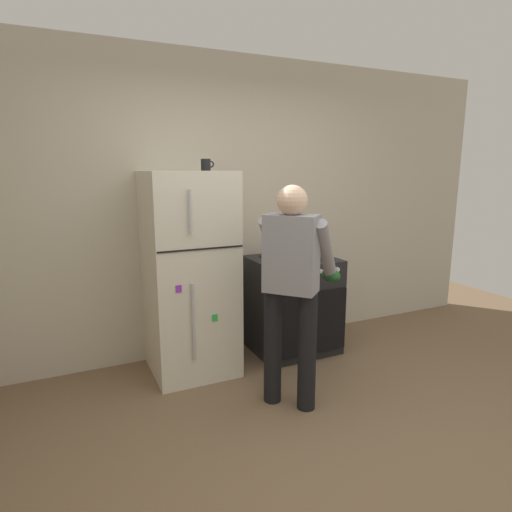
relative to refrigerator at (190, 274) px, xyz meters
name	(u,v)px	position (x,y,z in m)	size (l,w,h in m)	color
ground	(344,463)	(0.45, -1.57, -0.84)	(8.00, 8.00, 0.00)	brown
kitchen_wall_back	(224,207)	(0.45, 0.38, 0.51)	(6.00, 0.10, 2.70)	beige
refrigerator	(190,274)	(0.00, 0.00, 0.00)	(0.68, 0.72, 1.69)	silver
stove_range	(293,305)	(0.99, -0.01, -0.40)	(0.76, 0.67, 0.90)	black
person_cook	(292,278)	(0.50, -0.84, 0.11)	(0.65, 0.68, 1.60)	black
red_pot	(280,253)	(0.83, -0.05, 0.11)	(0.33, 0.23, 0.12)	orange
coffee_mug	(206,165)	(0.18, 0.05, 0.89)	(0.11, 0.08, 0.10)	black
pepper_mill	(309,242)	(1.29, 0.20, 0.15)	(0.05, 0.05, 0.19)	brown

